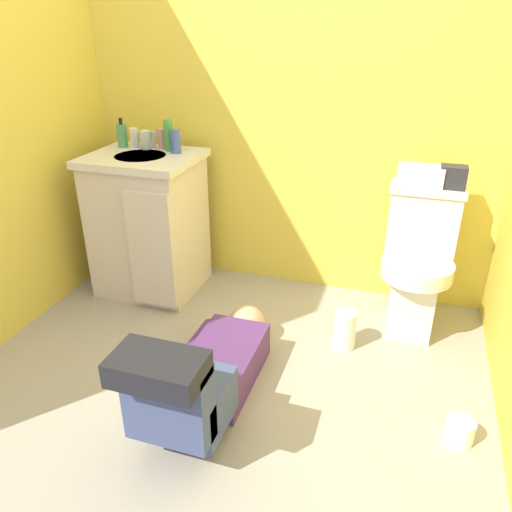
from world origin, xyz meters
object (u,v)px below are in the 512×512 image
(toilet, at_px, (417,263))
(toiletry_bag, at_px, (453,177))
(toilet_paper_roll, at_px, (460,431))
(soap_dispenser, at_px, (122,135))
(bottle_clear, at_px, (146,140))
(bottle_green, at_px, (169,135))
(paper_towel_roll, at_px, (345,330))
(faucet, at_px, (154,140))
(vanity_cabinet, at_px, (149,223))
(tissue_box, at_px, (420,175))
(person_plumber, at_px, (205,373))
(bottle_pink, at_px, (161,139))
(bottle_blue, at_px, (176,141))
(bottle_white, at_px, (134,138))

(toilet, xyz_separation_m, toiletry_bag, (0.11, 0.09, 0.44))
(toilet_paper_roll, bearing_deg, soap_dispenser, 155.63)
(toilet, bearing_deg, toiletry_bag, 40.77)
(soap_dispenser, distance_m, bottle_clear, 0.15)
(bottle_green, bearing_deg, paper_towel_roll, -19.91)
(toilet, relative_size, toiletry_bag, 6.05)
(faucet, bearing_deg, vanity_cabinet, -88.69)
(tissue_box, distance_m, bottle_clear, 1.51)
(toiletry_bag, bearing_deg, person_plumber, -131.36)
(toilet, bearing_deg, faucet, 176.39)
(person_plumber, distance_m, bottle_pink, 1.42)
(vanity_cabinet, height_order, faucet, faucet)
(bottle_blue, bearing_deg, bottle_white, 175.05)
(bottle_white, distance_m, bottle_green, 0.22)
(toilet_paper_roll, bearing_deg, toilet, 105.87)
(bottle_pink, xyz_separation_m, paper_towel_roll, (1.17, -0.42, -0.78))
(tissue_box, distance_m, toiletry_bag, 0.15)
(bottle_green, height_order, paper_towel_roll, bottle_green)
(bottle_green, distance_m, paper_towel_roll, 1.43)
(bottle_pink, height_order, bottle_blue, bottle_blue)
(bottle_pink, bearing_deg, toiletry_bag, -0.52)
(tissue_box, xyz_separation_m, bottle_blue, (-1.31, -0.04, 0.08))
(toiletry_bag, xyz_separation_m, soap_dispenser, (-1.81, -0.01, 0.08))
(tissue_box, bearing_deg, toiletry_bag, 0.00)
(bottle_white, bearing_deg, person_plumber, -50.12)
(tissue_box, bearing_deg, bottle_clear, -179.59)
(vanity_cabinet, distance_m, bottle_blue, 0.50)
(bottle_blue, distance_m, paper_towel_roll, 1.36)
(bottle_white, xyz_separation_m, paper_towel_roll, (1.32, -0.39, -0.78))
(bottle_white, bearing_deg, bottle_clear, 7.48)
(person_plumber, relative_size, tissue_box, 4.84)
(faucet, height_order, bottle_blue, bottle_blue)
(bottle_clear, bearing_deg, person_plumber, -52.65)
(bottle_clear, xyz_separation_m, bottle_pink, (0.09, 0.03, 0.01))
(faucet, bearing_deg, bottle_pink, 11.66)
(vanity_cabinet, bearing_deg, toilet, 1.91)
(toilet, distance_m, bottle_clear, 1.64)
(person_plumber, distance_m, bottle_white, 1.48)
(tissue_box, bearing_deg, person_plumber, -126.24)
(toilet, xyz_separation_m, bottle_green, (-1.41, 0.08, 0.54))
(bottle_clear, bearing_deg, soap_dispenser, -178.44)
(faucet, relative_size, person_plumber, 0.09)
(toilet, distance_m, bottle_blue, 1.45)
(faucet, xyz_separation_m, bottle_green, (0.11, -0.01, 0.04))
(soap_dispenser, height_order, bottle_pink, soap_dispenser)
(person_plumber, height_order, toilet_paper_roll, person_plumber)
(vanity_cabinet, xyz_separation_m, bottle_pink, (0.04, 0.16, 0.46))
(toilet, bearing_deg, bottle_white, 177.49)
(bottle_pink, bearing_deg, bottle_green, -20.64)
(faucet, xyz_separation_m, bottle_clear, (-0.04, -0.02, 0.00))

